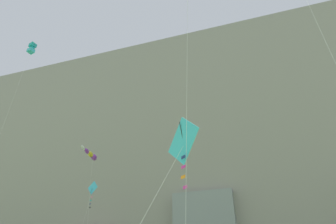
% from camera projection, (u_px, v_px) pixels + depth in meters
% --- Properties ---
extents(cliff_face, '(180.00, 23.85, 56.15)m').
position_uv_depth(cliff_face, '(210.00, 161.00, 62.23)').
color(cliff_face, gray).
rests_on(cliff_face, ground).
extents(kite_box_high_right, '(1.18, 1.72, 33.33)m').
position_uv_depth(kite_box_high_right, '(31.00, 49.00, 40.98)').
color(kite_box_high_right, teal).
rests_on(kite_box_high_right, ground).
extents(kite_diamond_far_right, '(2.09, 5.72, 17.57)m').
position_uv_depth(kite_diamond_far_right, '(92.00, 190.00, 41.03)').
color(kite_diamond_far_right, '#38B2D1').
rests_on(kite_diamond_far_right, ground).
extents(kite_diamond_low_center, '(3.60, 4.72, 9.80)m').
position_uv_depth(kite_diamond_low_center, '(182.00, 144.00, 12.66)').
color(kite_diamond_low_center, '#38B2D1').
rests_on(kite_diamond_low_center, ground).
extents(kite_windsock_upper_right, '(3.59, 6.19, 23.25)m').
position_uv_depth(kite_windsock_upper_right, '(91.00, 155.00, 46.56)').
color(kite_windsock_upper_right, purple).
rests_on(kite_windsock_upper_right, ground).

